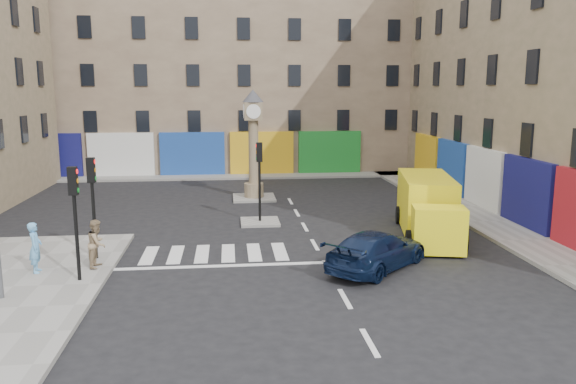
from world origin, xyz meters
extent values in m
plane|color=black|center=(0.00, 0.00, 0.00)|extent=(120.00, 120.00, 0.00)
cube|color=gray|center=(8.70, 10.00, 0.07)|extent=(2.60, 30.00, 0.15)
cube|color=gray|center=(-4.00, 22.20, 0.07)|extent=(32.00, 2.40, 0.15)
cube|color=gray|center=(-2.00, 8.00, 0.06)|extent=(1.80, 1.80, 0.12)
cube|color=gray|center=(-2.00, 14.00, 0.06)|extent=(2.40, 2.40, 0.12)
cube|color=gray|center=(-4.00, 28.00, 8.50)|extent=(32.00, 10.00, 17.00)
cylinder|color=black|center=(-8.30, 0.20, 1.55)|extent=(0.12, 0.12, 2.80)
cube|color=black|center=(-8.30, 0.20, 3.40)|extent=(0.28, 0.22, 0.90)
cylinder|color=black|center=(-8.30, 2.60, 1.55)|extent=(0.12, 0.12, 2.80)
cube|color=black|center=(-8.30, 2.60, 3.40)|extent=(0.28, 0.22, 0.90)
cylinder|color=black|center=(-2.00, 8.00, 1.52)|extent=(0.12, 0.12, 2.80)
cube|color=black|center=(-2.00, 8.00, 3.37)|extent=(0.28, 0.22, 0.90)
cylinder|color=#967D62|center=(-2.00, 14.00, 0.52)|extent=(1.10, 1.10, 0.80)
cylinder|color=#967D62|center=(-2.00, 14.00, 2.72)|extent=(0.56, 0.56, 3.60)
cube|color=#967D62|center=(-2.00, 14.00, 5.02)|extent=(1.00, 1.00, 1.00)
cylinder|color=white|center=(-2.00, 13.48, 5.02)|extent=(0.80, 0.06, 0.80)
cone|color=#333338|center=(-2.00, 14.00, 5.87)|extent=(1.20, 1.20, 0.70)
imported|color=black|center=(1.70, 0.74, 0.67)|extent=(4.63, 4.60, 1.35)
cube|color=yellow|center=(5.25, 5.81, 1.29)|extent=(3.05, 5.26, 2.37)
cube|color=yellow|center=(4.48, 2.19, 0.98)|extent=(2.17, 1.62, 1.75)
cube|color=black|center=(4.47, 2.14, 1.39)|extent=(1.90, 1.27, 0.72)
cylinder|color=black|center=(3.56, 2.80, 0.41)|extent=(0.42, 0.86, 0.82)
cylinder|color=black|center=(5.57, 2.37, 0.41)|extent=(0.42, 0.86, 0.82)
cylinder|color=black|center=(4.51, 7.23, 0.41)|extent=(0.42, 0.86, 0.82)
cylinder|color=black|center=(6.52, 6.80, 0.41)|extent=(0.42, 0.86, 0.82)
imported|color=#61A8DE|center=(-9.93, 1.16, 1.01)|extent=(0.50, 0.68, 1.72)
imported|color=#967C5C|center=(-8.00, 1.54, 0.99)|extent=(0.72, 0.88, 1.68)
camera|label=1|loc=(-3.41, -17.80, 6.24)|focal=35.00mm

